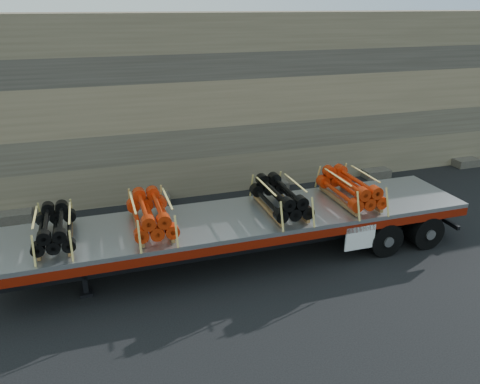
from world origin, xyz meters
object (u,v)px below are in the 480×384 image
object	(u,v)px
trailer	(241,237)
bundle_front	(55,228)
bundle_rear	(350,189)
bundle_midfront	(151,215)
bundle_midrear	(280,198)

from	to	relation	value
trailer	bundle_front	size ratio (longest dim) A/B	6.81
trailer	bundle_rear	distance (m)	3.81
trailer	bundle_midfront	world-z (taller)	bundle_midfront
trailer	bundle_midrear	distance (m)	1.67
trailer	bundle_midrear	size ratio (longest dim) A/B	6.12
bundle_midrear	bundle_rear	world-z (taller)	bundle_rear
trailer	bundle_rear	bearing A→B (deg)	-0.00
bundle_midfront	bundle_midrear	xyz separation A→B (m)	(3.89, -0.01, 0.00)
bundle_midrear	trailer	bearing A→B (deg)	-180.00
bundle_midfront	trailer	bearing A→B (deg)	0.00
bundle_front	bundle_midrear	distance (m)	6.43
bundle_rear	bundle_midrear	bearing A→B (deg)	180.00
trailer	bundle_midfront	distance (m)	2.88
trailer	bundle_midrear	bearing A→B (deg)	0.00
bundle_midrear	bundle_front	bearing A→B (deg)	-180.00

